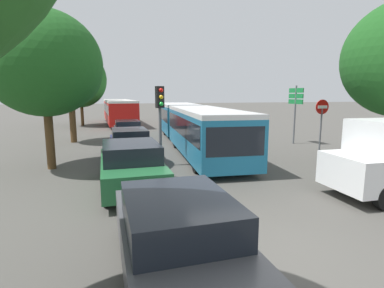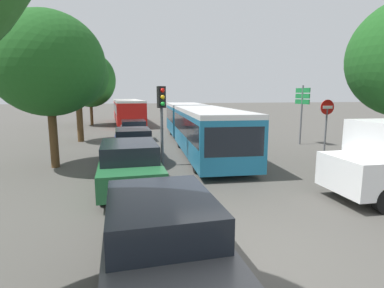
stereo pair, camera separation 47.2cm
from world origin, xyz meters
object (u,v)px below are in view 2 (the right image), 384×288
(city_bus_rear, at_px, (128,110))
(queued_car_green, at_px, (129,165))
(articulated_bus, at_px, (196,123))
(tree_left_distant, at_px, (90,80))
(queued_car_graphite, at_px, (160,237))
(queued_car_silver, at_px, (134,130))
(no_entry_sign, at_px, (326,120))
(tree_left_mid, at_px, (48,67))
(tree_left_far, at_px, (77,75))
(direction_sign_post, at_px, (302,103))
(traffic_light, at_px, (162,108))
(queued_car_navy, at_px, (133,143))

(city_bus_rear, xyz_separation_m, queued_car_green, (-0.19, -22.43, -0.67))
(articulated_bus, relative_size, tree_left_distant, 2.25)
(queued_car_graphite, bearing_deg, queued_car_green, 3.29)
(city_bus_rear, relative_size, queued_car_silver, 2.99)
(no_entry_sign, xyz_separation_m, tree_left_mid, (-12.25, 1.09, 2.28))
(tree_left_mid, height_order, tree_left_far, tree_left_mid)
(queued_car_graphite, bearing_deg, articulated_bus, -17.23)
(no_entry_sign, distance_m, direction_sign_post, 4.31)
(city_bus_rear, height_order, tree_left_far, tree_left_far)
(traffic_light, bearing_deg, city_bus_rear, 169.14)
(tree_left_distant, bearing_deg, traffic_light, -75.63)
(queued_car_silver, height_order, tree_left_distant, tree_left_distant)
(queued_car_green, bearing_deg, traffic_light, -27.80)
(queued_car_graphite, xyz_separation_m, direction_sign_post, (10.02, 11.81, 1.82))
(queued_car_graphite, distance_m, tree_left_far, 16.68)
(articulated_bus, distance_m, queued_car_green, 8.68)
(queued_car_green, bearing_deg, tree_left_distant, 7.46)
(queued_car_graphite, distance_m, queued_car_silver, 15.79)
(queued_car_navy, height_order, traffic_light, traffic_light)
(queued_car_graphite, relative_size, queued_car_silver, 1.09)
(no_entry_sign, distance_m, tree_left_mid, 12.50)
(queued_car_silver, bearing_deg, queued_car_graphite, 178.57)
(no_entry_sign, distance_m, tree_left_distant, 22.94)
(queued_car_graphite, height_order, queued_car_silver, queued_car_graphite)
(queued_car_navy, bearing_deg, no_entry_sign, -105.84)
(articulated_bus, bearing_deg, queued_car_green, -24.18)
(articulated_bus, distance_m, tree_left_distant, 16.11)
(articulated_bus, height_order, tree_left_mid, tree_left_mid)
(queued_car_navy, bearing_deg, tree_left_far, 27.27)
(queued_car_graphite, distance_m, queued_car_green, 5.18)
(queued_car_green, distance_m, no_entry_sign, 9.59)
(queued_car_graphite, bearing_deg, tree_left_far, 10.66)
(articulated_bus, relative_size, traffic_light, 4.75)
(articulated_bus, xyz_separation_m, no_entry_sign, (5.11, -5.07, 0.50))
(queued_car_green, distance_m, queued_car_navy, 4.89)
(city_bus_rear, distance_m, tree_left_distant, 4.75)
(tree_left_mid, relative_size, tree_left_distant, 0.89)
(articulated_bus, height_order, queued_car_silver, articulated_bus)
(articulated_bus, distance_m, no_entry_sign, 7.22)
(queued_car_navy, xyz_separation_m, direction_sign_post, (10.20, 1.76, 1.84))
(queued_car_silver, relative_size, tree_left_far, 0.63)
(queued_car_navy, bearing_deg, queued_car_silver, -3.29)
(articulated_bus, xyz_separation_m, tree_left_far, (-7.04, 3.14, 2.90))
(queued_car_graphite, relative_size, no_entry_sign, 1.51)
(queued_car_green, height_order, direction_sign_post, direction_sign_post)
(queued_car_graphite, distance_m, no_entry_sign, 11.74)
(queued_car_navy, distance_m, no_entry_sign, 9.29)
(queued_car_navy, relative_size, tree_left_mid, 0.65)
(city_bus_rear, relative_size, no_entry_sign, 4.15)
(queued_car_silver, relative_size, direction_sign_post, 1.09)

